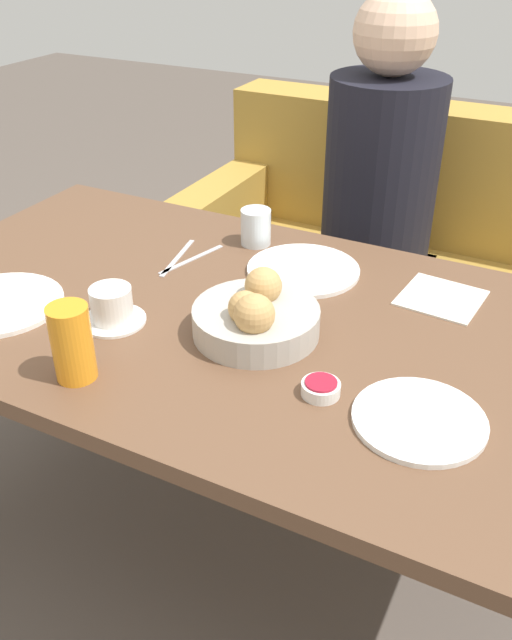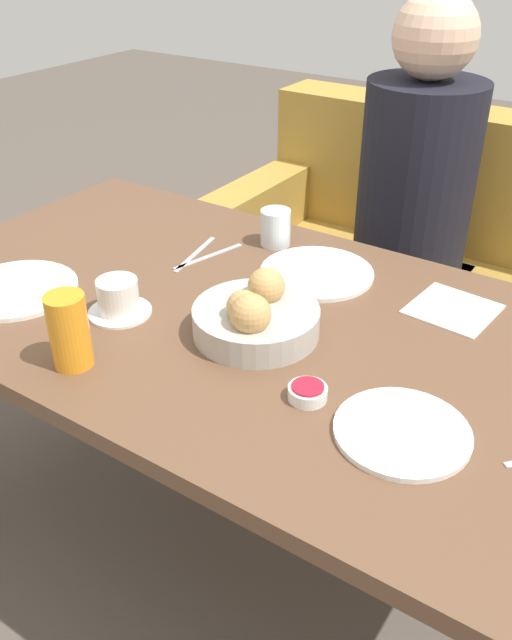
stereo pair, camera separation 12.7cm
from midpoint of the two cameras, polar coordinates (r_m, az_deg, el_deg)
The scene contains 14 objects.
ground_plane at distance 1.83m, azimuth -3.23°, elevation -18.90°, with size 10.00×10.00×0.00m, color #564C44.
dining_table at distance 1.40m, azimuth -3.98°, elevation -2.53°, with size 1.54×0.85×0.71m.
couch at distance 2.33m, azimuth 12.25°, elevation 2.64°, with size 1.54×0.70×0.85m.
seated_person at distance 2.13m, azimuth 8.29°, elevation 7.03°, with size 0.33×0.43×1.23m.
bread_basket at distance 1.27m, azimuth -2.88°, elevation 0.22°, with size 0.24×0.24×0.12m.
plate_near_right at distance 1.09m, azimuth 10.34°, elevation -8.39°, with size 0.21×0.21×0.01m.
plate_far_center at distance 1.51m, azimuth 1.58°, elevation 4.19°, with size 0.25×0.25×0.01m.
juice_glass at distance 1.20m, azimuth -18.21°, elevation -1.94°, with size 0.07×0.07×0.14m.
water_tumbler at distance 1.62m, azimuth -2.28°, elevation 7.78°, with size 0.07×0.07×0.09m.
coffee_cup at distance 1.35m, azimuth -14.70°, elevation 0.99°, with size 0.13×0.13×0.07m.
jam_bowl_berry at distance 1.13m, azimuth 2.26°, elevation -5.86°, with size 0.07×0.07×0.03m.
fork_silver at distance 1.59m, azimuth -8.93°, elevation 5.14°, with size 0.05×0.19×0.00m.
knife_silver at distance 1.57m, azimuth -7.76°, elevation 5.02°, with size 0.06×0.19×0.00m.
napkin at distance 1.44m, azimuth 12.91°, elevation 1.75°, with size 0.17×0.17×0.00m.
Camera 1 is at (0.56, -1.02, 1.41)m, focal length 38.00 mm.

